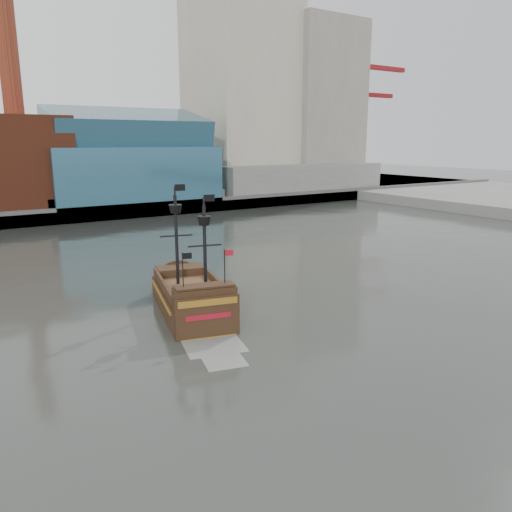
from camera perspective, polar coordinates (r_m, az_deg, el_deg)
ground at (r=32.39m, az=11.09°, el=-11.05°), size 400.00×400.00×0.00m
promenade_far at (r=115.62m, az=-22.28°, el=6.07°), size 220.00×60.00×2.00m
seawall at (r=86.94m, az=-18.61°, el=4.57°), size 220.00×1.00×2.60m
skyline at (r=109.41m, az=-19.81°, el=18.33°), size 149.00×45.00×62.00m
crane_a at (r=143.36m, az=11.67°, el=15.19°), size 22.50×4.00×32.25m
crane_b at (r=157.11m, az=11.58°, el=13.69°), size 19.10×4.00×26.25m
pirate_ship at (r=39.12m, az=-7.36°, el=-5.13°), size 7.36×14.71×10.57m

